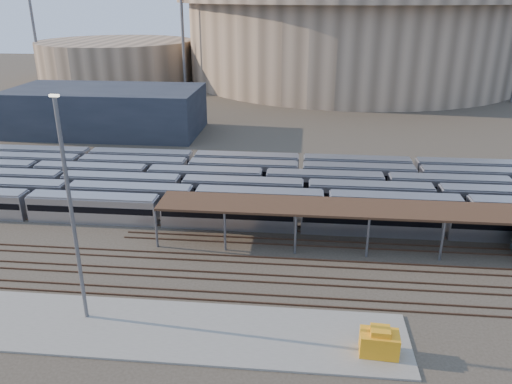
{
  "coord_description": "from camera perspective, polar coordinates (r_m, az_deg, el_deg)",
  "views": [
    {
      "loc": [
        9.83,
        -52.67,
        29.31
      ],
      "look_at": [
        3.31,
        12.0,
        3.59
      ],
      "focal_mm": 35.0,
      "sensor_mm": 36.0,
      "label": 1
    }
  ],
  "objects": [
    {
      "name": "floodlight_3",
      "position": [
        213.77,
        0.45,
        19.26
      ],
      "size": [
        4.0,
        1.0,
        38.4
      ],
      "color": "slate",
      "rests_on": "ground"
    },
    {
      "name": "floodlight_0",
      "position": [
        167.7,
        -8.43,
        18.41
      ],
      "size": [
        4.0,
        1.0,
        38.4
      ],
      "color": "slate",
      "rests_on": "ground"
    },
    {
      "name": "ground",
      "position": [
        61.07,
        -4.25,
        -7.16
      ],
      "size": [
        420.0,
        420.0,
        0.0
      ],
      "primitive_type": "plane",
      "color": "#383026",
      "rests_on": "ground"
    },
    {
      "name": "subway_trains",
      "position": [
        76.62,
        0.21,
        0.55
      ],
      "size": [
        129.89,
        23.9,
        3.6
      ],
      "color": "#A6A6AA",
      "rests_on": "ground"
    },
    {
      "name": "empty_tracks",
      "position": [
        56.77,
        -5.12,
        -9.48
      ],
      "size": [
        170.0,
        9.62,
        0.18
      ],
      "color": "#4C3323",
      "rests_on": "ground"
    },
    {
      "name": "apron",
      "position": [
        49.92,
        -13.15,
        -14.88
      ],
      "size": [
        50.0,
        9.0,
        0.2
      ],
      "primitive_type": "cube",
      "color": "gray",
      "rests_on": "ground"
    },
    {
      "name": "secondary_arena",
      "position": [
        196.83,
        -15.56,
        14.32
      ],
      "size": [
        56.0,
        56.0,
        14.0
      ],
      "primitive_type": "cylinder",
      "color": "#9E866B",
      "rests_on": "ground"
    },
    {
      "name": "yellow_equipment",
      "position": [
        46.35,
        13.89,
        -16.43
      ],
      "size": [
        3.44,
        2.27,
        2.07
      ],
      "primitive_type": "cube",
      "rotation": [
        0.0,
        0.0,
        -0.06
      ],
      "color": "orange",
      "rests_on": "apron"
    },
    {
      "name": "stadium",
      "position": [
        193.7,
        10.73,
        17.43
      ],
      "size": [
        124.0,
        124.0,
        32.5
      ],
      "color": "#9E866B",
      "rests_on": "ground"
    },
    {
      "name": "service_building",
      "position": [
        119.14,
        -16.69,
        8.92
      ],
      "size": [
        42.0,
        20.0,
        10.0
      ],
      "primitive_type": "cube",
      "color": "#1E232D",
      "rests_on": "ground"
    },
    {
      "name": "yard_light_pole",
      "position": [
        47.51,
        -20.31,
        -2.41
      ],
      "size": [
        0.82,
        0.36,
        21.58
      ],
      "color": "slate",
      "rests_on": "apron"
    },
    {
      "name": "inspection_shed",
      "position": [
        62.86,
        16.45,
        -2.12
      ],
      "size": [
        60.3,
        6.0,
        5.3
      ],
      "color": "slate",
      "rests_on": "ground"
    },
    {
      "name": "floodlight_1",
      "position": [
        197.19,
        -24.15,
        17.3
      ],
      "size": [
        4.0,
        1.0,
        38.4
      ],
      "color": "slate",
      "rests_on": "ground"
    }
  ]
}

